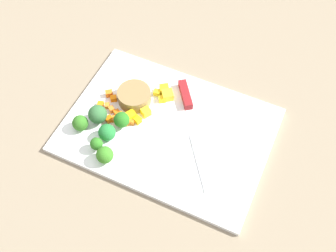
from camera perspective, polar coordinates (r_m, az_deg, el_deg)
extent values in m
plane|color=gray|center=(0.94, 0.00, -0.73)|extent=(4.00, 4.00, 0.00)
cube|color=white|center=(0.93, 0.00, -0.53)|extent=(0.46, 0.33, 0.01)
cylinder|color=olive|center=(0.96, -4.71, 4.14)|extent=(0.08, 0.08, 0.03)
cube|color=silver|center=(0.88, 4.84, -5.07)|extent=(0.10, 0.13, 0.00)
cube|color=maroon|center=(0.97, 2.32, 4.43)|extent=(0.06, 0.07, 0.02)
cube|color=orange|center=(0.95, -7.12, 1.89)|extent=(0.02, 0.02, 0.01)
cube|color=orange|center=(0.94, -6.52, 1.28)|extent=(0.02, 0.02, 0.02)
cube|color=orange|center=(0.94, -8.23, 0.95)|extent=(0.02, 0.02, 0.01)
cube|color=orange|center=(0.97, -7.58, 3.82)|extent=(0.02, 0.02, 0.01)
cube|color=orange|center=(0.93, -5.04, 0.57)|extent=(0.01, 0.01, 0.01)
cube|color=orange|center=(0.97, -8.44, 2.81)|extent=(0.02, 0.02, 0.01)
cube|color=orange|center=(0.96, -7.84, 2.30)|extent=(0.02, 0.02, 0.01)
cube|color=orange|center=(0.94, -7.40, 1.00)|extent=(0.02, 0.02, 0.01)
cube|color=orange|center=(0.94, -6.90, 0.55)|extent=(0.02, 0.02, 0.01)
cube|color=orange|center=(0.93, -5.68, 0.80)|extent=(0.02, 0.02, 0.01)
cube|color=orange|center=(0.97, -9.36, 3.01)|extent=(0.02, 0.02, 0.01)
cube|color=orange|center=(0.98, -8.19, 4.50)|extent=(0.02, 0.02, 0.01)
cube|color=yellow|center=(0.93, -4.23, 0.82)|extent=(0.02, 0.02, 0.01)
cube|color=yellow|center=(0.98, -0.52, 5.13)|extent=(0.03, 0.03, 0.02)
cube|color=yellow|center=(0.94, -5.28, 1.34)|extent=(0.03, 0.03, 0.02)
cube|color=yellow|center=(0.98, -1.50, 4.66)|extent=(0.02, 0.02, 0.01)
cube|color=yellow|center=(0.94, -3.09, 1.95)|extent=(0.03, 0.03, 0.02)
cube|color=yellow|center=(0.97, -0.07, 4.33)|extent=(0.04, 0.04, 0.02)
cube|color=yellow|center=(0.96, -0.82, 3.73)|extent=(0.02, 0.02, 0.01)
cylinder|color=#89B158|center=(0.92, -8.38, -1.37)|extent=(0.01, 0.01, 0.01)
sphere|color=#227632|center=(0.91, -8.49, -0.89)|extent=(0.04, 0.04, 0.04)
cylinder|color=#7FB755|center=(0.94, -9.60, 0.94)|extent=(0.01, 0.01, 0.02)
sphere|color=#316735|center=(0.93, -9.77, 1.61)|extent=(0.04, 0.04, 0.04)
cylinder|color=#93B361|center=(0.91, -9.80, -2.91)|extent=(0.01, 0.01, 0.01)
sphere|color=#2A6E1E|center=(0.89, -9.93, -2.45)|extent=(0.03, 0.03, 0.03)
cylinder|color=#91B255|center=(0.93, -6.37, 0.30)|extent=(0.01, 0.01, 0.01)
sphere|color=#256D1C|center=(0.92, -6.46, 0.88)|extent=(0.04, 0.04, 0.04)
cylinder|color=#86BA5F|center=(0.94, -11.96, -0.08)|extent=(0.01, 0.01, 0.01)
sphere|color=#317120|center=(0.93, -12.11, 0.41)|extent=(0.04, 0.04, 0.04)
cylinder|color=#8DB461|center=(0.89, -8.65, -4.50)|extent=(0.01, 0.01, 0.01)
sphere|color=#357B21|center=(0.88, -8.78, -3.99)|extent=(0.04, 0.04, 0.04)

